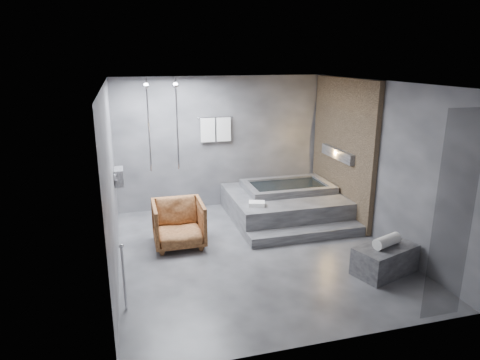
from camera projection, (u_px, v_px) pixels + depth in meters
name	position (u px, v px, depth m)	size (l,w,h in m)	color
room	(275.00, 147.00, 7.09)	(5.00, 5.04, 2.82)	#313134
tub_deck	(284.00, 205.00, 8.79)	(2.20, 2.00, 0.50)	#363739
tub_step	(307.00, 234.00, 7.74)	(2.20, 0.36, 0.18)	#363739
concrete_bench	(385.00, 260.00, 6.49)	(0.96, 0.53, 0.43)	#2F2F31
driftwood_chair	(179.00, 224.00, 7.39)	(0.86, 0.88, 0.80)	#4C2813
rolled_towel	(387.00, 241.00, 6.41)	(0.17, 0.17, 0.48)	white
deck_towel	(257.00, 204.00, 7.97)	(0.30, 0.22, 0.08)	white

